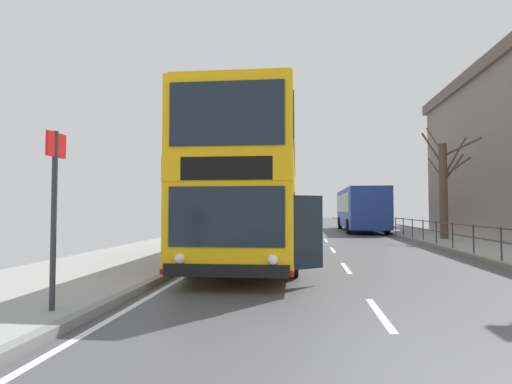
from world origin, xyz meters
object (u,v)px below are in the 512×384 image
Objects in this scene: double_decker_bus_main at (255,188)px; bus_stop_sign_near at (54,199)px; bare_tree_far_00 at (444,186)px; background_building_01 at (507,154)px; background_bus_far_lane at (360,208)px.

bus_stop_sign_near is (-2.10, -7.16, -0.51)m from double_decker_bus_main.
bare_tree_far_00 is at bearing 44.18° from double_decker_bus_main.
background_building_01 is at bearing 51.53° from double_decker_bus_main.
background_bus_far_lane is 15.40m from background_building_01.
double_decker_bus_main is 4.07× the size of bus_stop_sign_near.
double_decker_bus_main is at bearing -108.29° from background_bus_far_lane.
double_decker_bus_main is at bearing 73.66° from bus_stop_sign_near.
background_building_01 is at bearing 56.23° from bare_tree_far_00.
bare_tree_far_00 is at bearing -123.77° from background_building_01.
double_decker_bus_main is at bearing -135.82° from bare_tree_far_00.
bare_tree_far_00 is at bearing -72.07° from background_bus_far_lane.
bus_stop_sign_near is at bearing -107.72° from background_bus_far_lane.
background_bus_far_lane is at bearing 71.71° from double_decker_bus_main.
bus_stop_sign_near is 18.75m from bare_tree_far_00.
bare_tree_far_00 is (10.61, 15.43, 0.99)m from bus_stop_sign_near.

